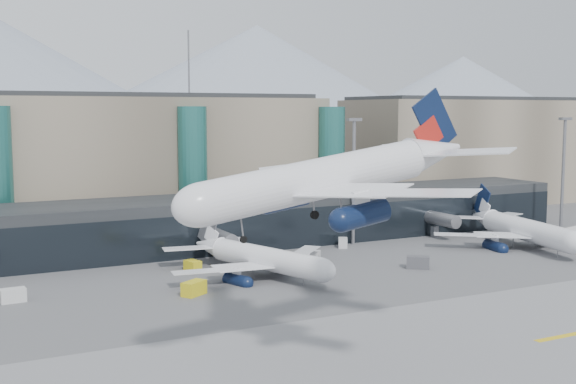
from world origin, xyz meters
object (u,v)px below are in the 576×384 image
(veh_d, at_px, (343,243))
(veh_g, at_px, (314,254))
(hero_jet, at_px, (344,164))
(veh_a, at_px, (13,295))
(veh_e, at_px, (562,238))
(veh_h, at_px, (194,288))
(lightmast_mid, at_px, (354,174))
(veh_c, at_px, (418,262))
(lightmast_right, at_px, (563,168))
(jet_parked_right, at_px, (517,221))
(veh_b, at_px, (193,265))
(jet_parked_mid, at_px, (253,250))

(veh_d, bearing_deg, veh_g, 152.56)
(hero_jet, bearing_deg, veh_a, 117.22)
(veh_d, height_order, veh_e, veh_d)
(veh_g, xyz_separation_m, veh_h, (-28.91, -15.82, 0.36))
(veh_a, distance_m, veh_e, 106.76)
(lightmast_mid, xyz_separation_m, veh_c, (-2.18, -24.53, -13.35))
(lightmast_mid, height_order, veh_h, lightmast_mid)
(lightmast_mid, height_order, lightmast_right, same)
(veh_c, bearing_deg, veh_d, 131.14)
(lightmast_mid, xyz_separation_m, hero_jet, (-39.23, -60.61, 7.23))
(lightmast_mid, xyz_separation_m, veh_a, (-66.97, -16.27, -13.44))
(lightmast_mid, bearing_deg, jet_parked_right, -27.71)
(lightmast_right, bearing_deg, veh_c, -162.43)
(veh_c, height_order, veh_e, veh_c)
(lightmast_right, bearing_deg, veh_b, -179.76)
(veh_c, relative_size, veh_g, 1.63)
(jet_parked_mid, xyz_separation_m, veh_e, (69.10, -1.96, -3.28))
(veh_h, bearing_deg, hero_jet, -117.24)
(veh_a, xyz_separation_m, veh_h, (24.24, -7.98, 0.08))
(hero_jet, relative_size, jet_parked_mid, 1.07)
(hero_jet, distance_m, veh_d, 71.65)
(lightmast_right, height_order, jet_parked_right, lightmast_right)
(lightmast_mid, relative_size, veh_c, 6.63)
(lightmast_mid, relative_size, veh_h, 6.72)
(veh_c, distance_m, veh_e, 42.53)
(lightmast_mid, distance_m, veh_g, 21.23)
(veh_c, bearing_deg, jet_parked_mid, -160.55)
(veh_c, bearing_deg, jet_parked_right, 53.52)
(jet_parked_right, bearing_deg, jet_parked_mid, 101.23)
(lightmast_right, xyz_separation_m, veh_g, (-63.82, -0.44, -13.73))
(veh_d, bearing_deg, hero_jet, 179.03)
(veh_b, xyz_separation_m, veh_c, (35.15, -16.17, 0.22))
(veh_e, bearing_deg, veh_b, 162.48)
(jet_parked_right, relative_size, veh_d, 12.10)
(veh_a, xyz_separation_m, veh_c, (64.79, -8.25, 0.09))
(jet_parked_mid, relative_size, veh_g, 14.37)
(veh_g, distance_m, veh_h, 32.96)
(jet_parked_right, bearing_deg, veh_g, 91.79)
(lightmast_mid, bearing_deg, jet_parked_mid, -151.85)
(hero_jet, distance_m, veh_c, 55.66)
(lightmast_right, bearing_deg, veh_a, -175.95)
(veh_e, bearing_deg, jet_parked_mid, 167.73)
(jet_parked_mid, relative_size, veh_b, 11.51)
(jet_parked_right, distance_m, veh_c, 33.08)
(lightmast_mid, distance_m, jet_parked_mid, 34.80)
(veh_a, bearing_deg, hero_jet, -61.44)
(veh_c, bearing_deg, veh_h, -142.89)
(veh_b, height_order, veh_e, veh_e)
(veh_e, bearing_deg, veh_c, 178.66)
(veh_b, xyz_separation_m, veh_e, (77.11, -9.29, 0.01))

